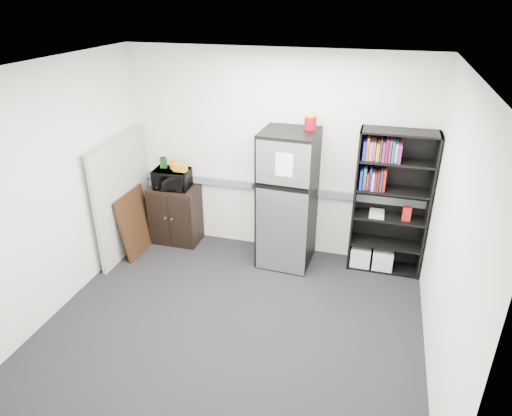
# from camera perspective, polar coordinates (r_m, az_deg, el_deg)

# --- Properties ---
(floor) EXTENTS (4.00, 4.00, 0.00)m
(floor) POSITION_cam_1_polar(r_m,az_deg,el_deg) (5.19, -2.71, -13.99)
(floor) COLOR black
(floor) RESTS_ON ground
(wall_back) EXTENTS (4.00, 0.02, 2.70)m
(wall_back) POSITION_cam_1_polar(r_m,az_deg,el_deg) (6.01, 2.28, 6.61)
(wall_back) COLOR white
(wall_back) RESTS_ON floor
(wall_right) EXTENTS (0.02, 3.50, 2.70)m
(wall_right) POSITION_cam_1_polar(r_m,az_deg,el_deg) (4.31, 23.11, -3.60)
(wall_right) COLOR white
(wall_right) RESTS_ON floor
(wall_left) EXTENTS (0.02, 3.50, 2.70)m
(wall_left) POSITION_cam_1_polar(r_m,az_deg,el_deg) (5.39, -23.67, 2.11)
(wall_left) COLOR white
(wall_left) RESTS_ON floor
(ceiling) EXTENTS (4.00, 3.50, 0.02)m
(ceiling) POSITION_cam_1_polar(r_m,az_deg,el_deg) (4.04, -3.52, 16.99)
(ceiling) COLOR white
(ceiling) RESTS_ON wall_back
(electrical_raceway) EXTENTS (3.92, 0.05, 0.10)m
(electrical_raceway) POSITION_cam_1_polar(r_m,az_deg,el_deg) (6.14, 2.15, 2.55)
(electrical_raceway) COLOR slate
(electrical_raceway) RESTS_ON wall_back
(wall_note) EXTENTS (0.14, 0.00, 0.10)m
(wall_note) POSITION_cam_1_polar(r_m,az_deg,el_deg) (6.03, -0.97, 8.68)
(wall_note) COLOR white
(wall_note) RESTS_ON wall_back
(bookshelf) EXTENTS (0.90, 0.34, 1.85)m
(bookshelf) POSITION_cam_1_polar(r_m,az_deg,el_deg) (5.83, 16.32, 0.95)
(bookshelf) COLOR black
(bookshelf) RESTS_ON floor
(cubicle_partition) EXTENTS (0.06, 1.30, 1.62)m
(cubicle_partition) POSITION_cam_1_polar(r_m,az_deg,el_deg) (6.33, -16.26, 1.36)
(cubicle_partition) COLOR #A29E90
(cubicle_partition) RESTS_ON floor
(cabinet) EXTENTS (0.67, 0.45, 0.84)m
(cabinet) POSITION_cam_1_polar(r_m,az_deg,el_deg) (6.59, -10.02, -0.80)
(cabinet) COLOR black
(cabinet) RESTS_ON floor
(microwave) EXTENTS (0.50, 0.36, 0.27)m
(microwave) POSITION_cam_1_polar(r_m,az_deg,el_deg) (6.35, -10.46, 3.61)
(microwave) COLOR black
(microwave) RESTS_ON cabinet
(snack_box_a) EXTENTS (0.07, 0.06, 0.15)m
(snack_box_a) POSITION_cam_1_polar(r_m,az_deg,el_deg) (6.36, -11.55, 5.57)
(snack_box_a) COLOR #255919
(snack_box_a) RESTS_ON microwave
(snack_box_b) EXTENTS (0.07, 0.06, 0.15)m
(snack_box_b) POSITION_cam_1_polar(r_m,az_deg,el_deg) (6.36, -11.44, 5.56)
(snack_box_b) COLOR #0D3C10
(snack_box_b) RESTS_ON microwave
(snack_box_c) EXTENTS (0.07, 0.05, 0.14)m
(snack_box_c) POSITION_cam_1_polar(r_m,az_deg,el_deg) (6.30, -10.35, 5.43)
(snack_box_c) COLOR orange
(snack_box_c) RESTS_ON microwave
(snack_bag) EXTENTS (0.19, 0.11, 0.10)m
(snack_bag) POSITION_cam_1_polar(r_m,az_deg,el_deg) (6.21, -9.47, 5.01)
(snack_bag) COLOR orange
(snack_bag) RESTS_ON microwave
(refrigerator) EXTENTS (0.70, 0.73, 1.79)m
(refrigerator) POSITION_cam_1_polar(r_m,az_deg,el_deg) (5.83, 3.94, 1.10)
(refrigerator) COLOR black
(refrigerator) RESTS_ON floor
(coffee_can) EXTENTS (0.15, 0.15, 0.20)m
(coffee_can) POSITION_cam_1_polar(r_m,az_deg,el_deg) (5.57, 6.83, 10.71)
(coffee_can) COLOR #990711
(coffee_can) RESTS_ON refrigerator
(framed_poster) EXTENTS (0.17, 0.68, 0.88)m
(framed_poster) POSITION_cam_1_polar(r_m,az_deg,el_deg) (6.43, -14.83, -1.78)
(framed_poster) COLOR black
(framed_poster) RESTS_ON floor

